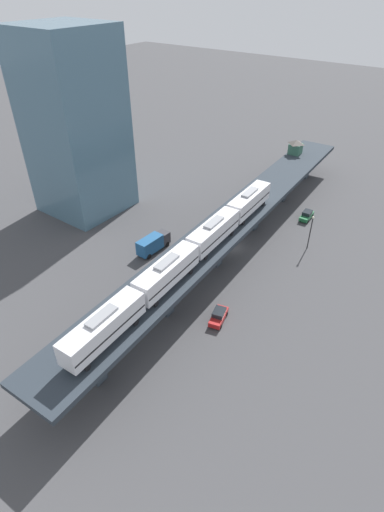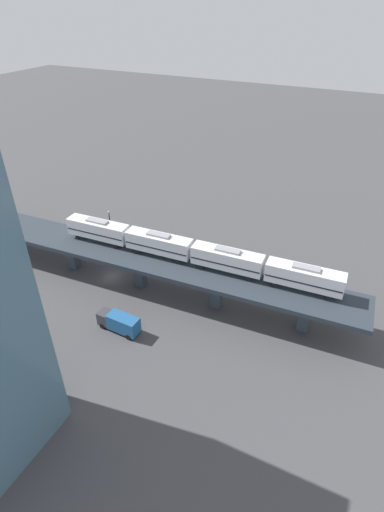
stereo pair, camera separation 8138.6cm
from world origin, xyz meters
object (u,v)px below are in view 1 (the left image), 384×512
(subway_train, at_px, (192,250))
(signal_hut, at_px, (296,147))
(office_tower, at_px, (75,126))
(delivery_truck, at_px, (153,243))
(street_car_red, at_px, (219,316))
(street_car_green, at_px, (307,215))
(street_lamp, at_px, (311,230))

(subway_train, distance_m, signal_hut, 52.01)
(office_tower, bearing_deg, signal_hut, -127.24)
(delivery_truck, height_order, office_tower, office_tower)
(street_car_red, bearing_deg, street_car_green, -87.57)
(street_car_green, distance_m, delivery_truck, 33.88)
(delivery_truck, bearing_deg, street_car_green, -123.10)
(delivery_truck, xyz_separation_m, office_tower, (23.53, -4.92, 16.24))
(street_car_green, bearing_deg, subway_train, 82.08)
(signal_hut, relative_size, office_tower, 0.09)
(street_car_red, distance_m, office_tower, 48.61)
(delivery_truck, distance_m, street_lamp, 29.43)
(office_tower, bearing_deg, delivery_truck, 168.20)
(signal_hut, distance_m, delivery_truck, 46.31)
(subway_train, relative_size, street_car_red, 10.59)
(street_car_green, relative_size, delivery_truck, 0.62)
(street_car_green, xyz_separation_m, street_lamp, (-4.60, 10.28, 3.17))
(subway_train, xyz_separation_m, delivery_truck, (13.67, -6.33, -7.47))
(signal_hut, bearing_deg, street_car_red, 103.56)
(street_car_red, relative_size, delivery_truck, 0.65)
(signal_hut, distance_m, street_lamp, 31.82)
(subway_train, bearing_deg, street_car_green, -97.92)
(street_car_red, bearing_deg, signal_hut, -76.44)
(street_car_green, bearing_deg, delivery_truck, 56.90)
(street_car_green, xyz_separation_m, delivery_truck, (18.49, 28.37, 0.82))
(subway_train, height_order, office_tower, office_tower)
(office_tower, bearing_deg, street_car_green, -150.83)
(signal_hut, bearing_deg, delivery_truck, 81.03)
(subway_train, distance_m, office_tower, 39.83)
(street_car_green, bearing_deg, office_tower, 29.17)
(office_tower, bearing_deg, subway_train, 163.17)
(street_car_red, bearing_deg, delivery_truck, -22.32)
(street_lamp, xyz_separation_m, office_tower, (46.62, 13.17, 13.89))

